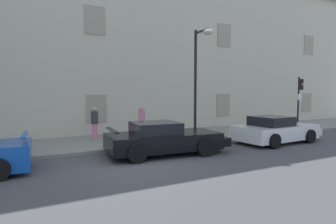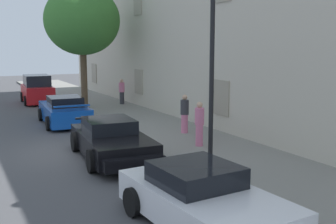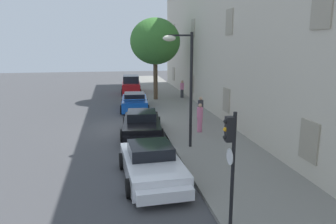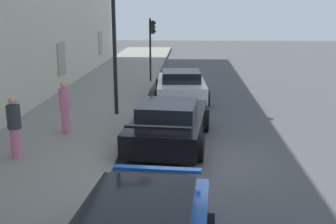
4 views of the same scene
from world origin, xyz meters
TOP-DOWN VIEW (x-y plane):
  - ground_plane at (0.00, 0.00)m, footprint 80.00×80.00m
  - sidewalk at (0.00, 4.07)m, footprint 60.00×4.17m
  - building_facade at (-0.00, 7.91)m, footprint 43.44×4.02m
  - sportscar_yellow_flank at (1.48, 0.69)m, footprint 5.00×2.53m
  - sportscar_white_middle at (7.58, 0.51)m, footprint 4.68×2.42m
  - traffic_light at (11.26, 2.12)m, footprint 0.44×0.36m
  - street_lamp at (4.22, 2.36)m, footprint 0.44×1.42m
  - pedestrian_admiring at (1.75, 3.95)m, footprint 0.43×0.43m
  - pedestrian_strolling at (-0.47, 4.61)m, footprint 0.38×0.38m

SIDE VIEW (x-z plane):
  - ground_plane at x=0.00m, z-range 0.00..0.00m
  - sidewalk at x=0.00m, z-range 0.00..0.14m
  - sportscar_white_middle at x=7.58m, z-range -0.07..1.24m
  - sportscar_yellow_flank at x=1.48m, z-range -0.05..1.25m
  - pedestrian_strolling at x=-0.47m, z-range 0.16..1.78m
  - pedestrian_admiring at x=1.75m, z-range 0.16..1.80m
  - traffic_light at x=11.26m, z-range 0.73..3.97m
  - street_lamp at x=4.22m, z-range 1.20..6.64m
  - building_facade at x=0.00m, z-range 0.02..10.53m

